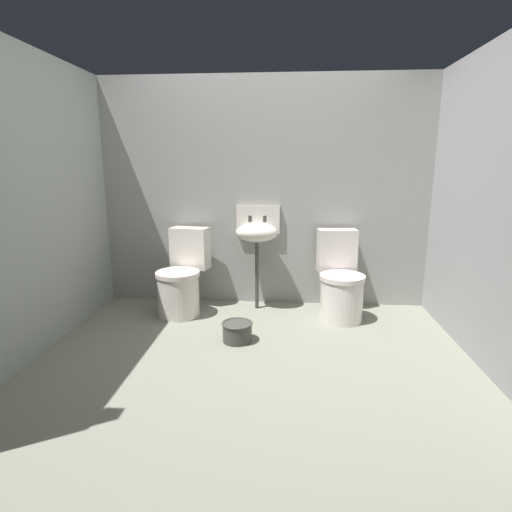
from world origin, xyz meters
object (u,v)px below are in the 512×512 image
Objects in this scene: toilet_left at (182,279)px; bucket at (237,331)px; toilet_right at (340,283)px; sink at (257,231)px.

bucket is at bearing 144.41° from toilet_left.
toilet_right is (1.46, -0.00, 0.00)m from toilet_left.
sink is 4.01× the size of bucket.
sink is at bearing -17.94° from toilet_right.
bucket is (0.59, -0.61, -0.24)m from toilet_left.
toilet_left is 3.16× the size of bucket.
toilet_right is at bearing -13.70° from sink.
toilet_left is 0.84m from sink.
sink is (-0.77, 0.19, 0.43)m from toilet_right.
toilet_left is 1.00× the size of toilet_right.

